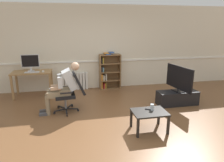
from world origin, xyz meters
name	(u,v)px	position (x,y,z in m)	size (l,w,h in m)	color
ground_plane	(113,122)	(0.00, 0.00, 0.00)	(18.00, 18.00, 0.00)	brown
back_wall	(96,48)	(0.00, 2.65, 1.35)	(12.00, 0.13, 2.70)	beige
computer_desk	(32,75)	(-1.98, 2.15, 0.64)	(1.11, 0.61, 0.76)	#9E7547
imac_monitor	(30,62)	(-2.01, 2.23, 1.04)	(0.51, 0.14, 0.49)	silver
keyboard	(32,72)	(-1.95, 2.01, 0.77)	(0.40, 0.12, 0.02)	silver
computer_mouse	(43,71)	(-1.65, 2.03, 0.77)	(0.06, 0.10, 0.03)	white
bookshelf	(108,72)	(0.36, 2.44, 0.57)	(0.69, 0.29, 1.23)	brown
radiator	(73,81)	(-0.80, 2.54, 0.29)	(0.93, 0.08, 0.57)	white
office_chair	(71,91)	(-0.87, 0.82, 0.52)	(0.80, 0.62, 0.97)	black
person_seated	(63,86)	(-1.05, 0.80, 0.65)	(1.01, 0.41, 1.22)	#937F60
tv_stand	(177,98)	(1.90, 0.67, 0.18)	(1.08, 0.40, 0.37)	black
tv_screen	(179,78)	(1.90, 0.67, 0.72)	(0.24, 1.01, 0.68)	black
coffee_table	(149,114)	(0.63, -0.50, 0.35)	(0.68, 0.50, 0.41)	black
drinking_glass	(152,107)	(0.71, -0.43, 0.47)	(0.08, 0.08, 0.12)	silver
spare_remote	(149,109)	(0.65, -0.41, 0.42)	(0.04, 0.15, 0.02)	black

